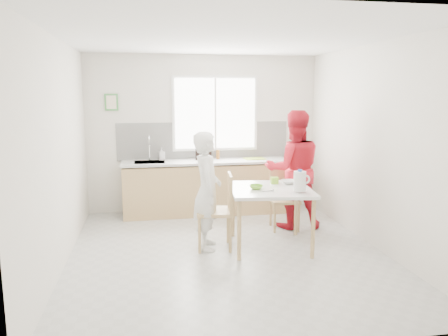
# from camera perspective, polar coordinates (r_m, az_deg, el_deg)

# --- Properties ---
(ground) EXTENTS (4.50, 4.50, 0.00)m
(ground) POSITION_cam_1_polar(r_m,az_deg,el_deg) (5.79, 0.38, -10.98)
(ground) COLOR #B7B7B2
(ground) RESTS_ON ground
(room_shell) EXTENTS (4.50, 4.50, 4.50)m
(room_shell) POSITION_cam_1_polar(r_m,az_deg,el_deg) (5.43, 0.40, 5.49)
(room_shell) COLOR silver
(room_shell) RESTS_ON ground
(window) EXTENTS (1.50, 0.06, 1.30)m
(window) POSITION_cam_1_polar(r_m,az_deg,el_deg) (7.65, -1.16, 7.13)
(window) COLOR white
(window) RESTS_ON room_shell
(backsplash) EXTENTS (3.00, 0.02, 0.65)m
(backsplash) POSITION_cam_1_polar(r_m,az_deg,el_deg) (7.67, -2.64, 3.57)
(backsplash) COLOR white
(backsplash) RESTS_ON room_shell
(picture_frame) EXTENTS (0.22, 0.03, 0.28)m
(picture_frame) POSITION_cam_1_polar(r_m,az_deg,el_deg) (7.58, -14.50, 8.32)
(picture_frame) COLOR #429346
(picture_frame) RESTS_ON room_shell
(kitchen_counter) EXTENTS (2.84, 0.64, 1.37)m
(kitchen_counter) POSITION_cam_1_polar(r_m,az_deg,el_deg) (7.52, -2.34, -2.79)
(kitchen_counter) COLOR tan
(kitchen_counter) RESTS_ON ground
(dining_table) EXTENTS (1.16, 1.16, 0.81)m
(dining_table) POSITION_cam_1_polar(r_m,az_deg,el_deg) (5.83, 6.09, -3.41)
(dining_table) COLOR silver
(dining_table) RESTS_ON ground
(chair_left) EXTENTS (0.51, 0.51, 1.00)m
(chair_left) POSITION_cam_1_polar(r_m,az_deg,el_deg) (5.80, -0.54, -5.19)
(chair_left) COLOR tan
(chair_left) RESTS_ON ground
(chair_far) EXTENTS (0.46, 0.46, 0.91)m
(chair_far) POSITION_cam_1_polar(r_m,az_deg,el_deg) (6.73, 7.82, -3.64)
(chair_far) COLOR tan
(chair_far) RESTS_ON ground
(person_white) EXTENTS (0.43, 0.61, 1.56)m
(person_white) POSITION_cam_1_polar(r_m,az_deg,el_deg) (5.74, -2.20, -3.00)
(person_white) COLOR white
(person_white) RESTS_ON ground
(person_red) EXTENTS (0.94, 0.77, 1.80)m
(person_red) POSITION_cam_1_polar(r_m,az_deg,el_deg) (6.72, 9.09, -0.21)
(person_red) COLOR red
(person_red) RESTS_ON ground
(bowl_green) EXTENTS (0.19, 0.19, 0.05)m
(bowl_green) POSITION_cam_1_polar(r_m,az_deg,el_deg) (5.73, 4.23, -2.49)
(bowl_green) COLOR #77C22C
(bowl_green) RESTS_ON dining_table
(bowl_white) EXTENTS (0.23, 0.23, 0.05)m
(bowl_white) POSITION_cam_1_polar(r_m,az_deg,el_deg) (6.11, 8.49, -1.83)
(bowl_white) COLOR silver
(bowl_white) RESTS_ON dining_table
(milk_jug) EXTENTS (0.21, 0.16, 0.27)m
(milk_jug) POSITION_cam_1_polar(r_m,az_deg,el_deg) (5.58, 9.90, -1.68)
(milk_jug) COLOR white
(milk_jug) RESTS_ON dining_table
(green_box) EXTENTS (0.11, 0.11, 0.09)m
(green_box) POSITION_cam_1_polar(r_m,az_deg,el_deg) (6.09, 6.60, -1.62)
(green_box) COLOR #8ECE2F
(green_box) RESTS_ON dining_table
(spoon) EXTENTS (0.16, 0.05, 0.01)m
(spoon) POSITION_cam_1_polar(r_m,az_deg,el_deg) (5.59, 5.68, -3.01)
(spoon) COLOR #A5A5AA
(spoon) RESTS_ON dining_table
(cutting_board) EXTENTS (0.37, 0.28, 0.01)m
(cutting_board) POSITION_cam_1_polar(r_m,az_deg,el_deg) (7.61, 4.02, 1.24)
(cutting_board) COLOR #9ABD2B
(cutting_board) RESTS_ON kitchen_counter
(wine_bottle_a) EXTENTS (0.07, 0.07, 0.32)m
(wine_bottle_a) POSITION_cam_1_polar(r_m,az_deg,el_deg) (7.56, -1.91, 2.38)
(wine_bottle_a) COLOR black
(wine_bottle_a) RESTS_ON kitchen_counter
(wine_bottle_b) EXTENTS (0.07, 0.07, 0.30)m
(wine_bottle_b) POSITION_cam_1_polar(r_m,az_deg,el_deg) (7.44, -3.49, 2.18)
(wine_bottle_b) COLOR black
(wine_bottle_b) RESTS_ON kitchen_counter
(jar_amber) EXTENTS (0.06, 0.06, 0.16)m
(jar_amber) POSITION_cam_1_polar(r_m,az_deg,el_deg) (7.57, -0.80, 1.79)
(jar_amber) COLOR #985C21
(jar_amber) RESTS_ON kitchen_counter
(soap_bottle) EXTENTS (0.12, 0.12, 0.21)m
(soap_bottle) POSITION_cam_1_polar(r_m,az_deg,el_deg) (7.53, -8.16, 1.85)
(soap_bottle) COLOR #999999
(soap_bottle) RESTS_ON kitchen_counter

